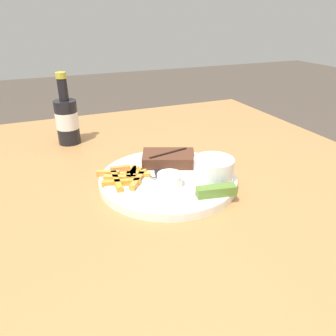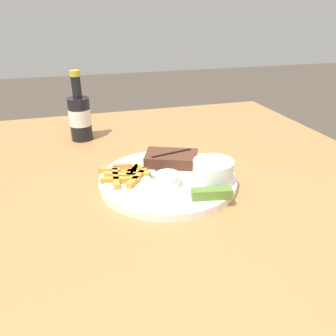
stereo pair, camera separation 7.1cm
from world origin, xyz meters
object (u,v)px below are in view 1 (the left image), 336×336
object	(u,v)px
knife_utensil	(157,169)
fork_utensil	(134,183)
steak_portion	(168,158)
coleslaw_cup	(214,168)
dinner_plate	(168,180)
pickle_spear	(216,191)
dipping_sauce_cup	(170,179)
beer_bottle	(67,119)

from	to	relation	value
knife_utensil	fork_utensil	bearing A→B (deg)	133.06
steak_portion	fork_utensil	bearing A→B (deg)	-148.88
steak_portion	coleslaw_cup	size ratio (longest dim) A/B	1.66
dinner_plate	steak_portion	distance (m)	0.07
fork_utensil	knife_utensil	world-z (taller)	knife_utensil
coleslaw_cup	pickle_spear	world-z (taller)	coleslaw_cup
pickle_spear	knife_utensil	bearing A→B (deg)	113.65
pickle_spear	dipping_sauce_cup	bearing A→B (deg)	133.43
knife_utensil	dipping_sauce_cup	bearing A→B (deg)	-170.08
coleslaw_cup	steak_portion	bearing A→B (deg)	116.17
dinner_plate	pickle_spear	size ratio (longest dim) A/B	3.70
fork_utensil	beer_bottle	bearing A→B (deg)	102.15
coleslaw_cup	beer_bottle	size ratio (longest dim) A/B	0.43
steak_portion	beer_bottle	distance (m)	0.34
knife_utensil	steak_portion	bearing A→B (deg)	-49.19
dipping_sauce_cup	coleslaw_cup	bearing A→B (deg)	-7.05
dipping_sauce_cup	fork_utensil	bearing A→B (deg)	150.13
steak_portion	coleslaw_cup	distance (m)	0.13
steak_portion	dipping_sauce_cup	bearing A→B (deg)	-111.47
dinner_plate	beer_bottle	bearing A→B (deg)	116.23
pickle_spear	fork_utensil	bearing A→B (deg)	140.66
beer_bottle	knife_utensil	bearing A→B (deg)	-62.63
coleslaw_cup	fork_utensil	xyz separation A→B (m)	(-0.16, 0.05, -0.03)
steak_portion	pickle_spear	bearing A→B (deg)	-80.78
beer_bottle	fork_utensil	bearing A→B (deg)	-75.66
coleslaw_cup	fork_utensil	bearing A→B (deg)	162.93
dipping_sauce_cup	steak_portion	bearing A→B (deg)	68.53
dipping_sauce_cup	fork_utensil	world-z (taller)	dipping_sauce_cup
pickle_spear	beer_bottle	bearing A→B (deg)	116.14
coleslaw_cup	beer_bottle	distance (m)	0.47
fork_utensil	beer_bottle	xyz separation A→B (m)	(-0.09, 0.34, 0.05)
knife_utensil	dinner_plate	bearing A→B (deg)	-152.14
dinner_plate	pickle_spear	world-z (taller)	pickle_spear
fork_utensil	pickle_spear	bearing A→B (deg)	-41.53
dinner_plate	pickle_spear	xyz separation A→B (m)	(0.06, -0.11, 0.02)
steak_portion	beer_bottle	xyz separation A→B (m)	(-0.19, 0.28, 0.04)
steak_portion	coleslaw_cup	bearing A→B (deg)	-63.83
steak_portion	pickle_spear	world-z (taller)	steak_portion
dinner_plate	beer_bottle	xyz separation A→B (m)	(-0.17, 0.34, 0.06)
pickle_spear	beer_bottle	distance (m)	0.51
steak_portion	fork_utensil	distance (m)	0.13
coleslaw_cup	dinner_plate	bearing A→B (deg)	147.40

